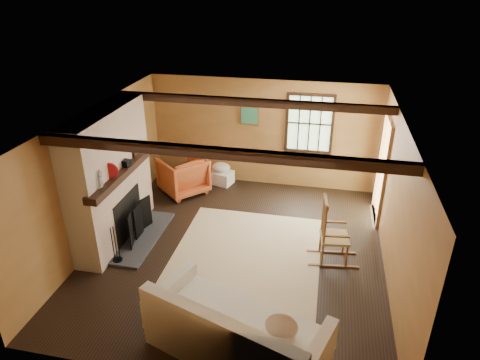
% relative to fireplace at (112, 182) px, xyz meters
% --- Properties ---
extents(ground, '(5.50, 5.50, 0.00)m').
position_rel_fireplace_xyz_m(ground, '(2.23, 0.00, -1.10)').
color(ground, black).
rests_on(ground, ground).
extents(room_envelope, '(5.02, 5.52, 2.44)m').
position_rel_fireplace_xyz_m(room_envelope, '(2.45, 0.26, 0.53)').
color(room_envelope, '#AB713C').
rests_on(room_envelope, ground).
extents(fireplace, '(1.02, 2.30, 2.40)m').
position_rel_fireplace_xyz_m(fireplace, '(0.00, 0.00, 0.00)').
color(fireplace, '#AC5642').
rests_on(fireplace, ground).
extents(rug, '(2.50, 3.00, 0.01)m').
position_rel_fireplace_xyz_m(rug, '(2.43, -0.20, -1.10)').
color(rug, tan).
rests_on(rug, ground).
extents(rocking_chair, '(0.89, 0.53, 1.16)m').
position_rel_fireplace_xyz_m(rocking_chair, '(3.83, 0.05, -0.61)').
color(rocking_chair, '#A4814F').
rests_on(rocking_chair, ground).
extents(sofa, '(2.46, 1.69, 0.91)m').
position_rel_fireplace_xyz_m(sofa, '(2.69, -2.25, -0.78)').
color(sofa, silver).
rests_on(sofa, ground).
extents(firewood_pile, '(0.68, 0.12, 0.25)m').
position_rel_fireplace_xyz_m(firewood_pile, '(0.36, 2.45, -0.98)').
color(firewood_pile, brown).
rests_on(firewood_pile, ground).
extents(laundry_basket, '(0.58, 0.50, 0.30)m').
position_rel_fireplace_xyz_m(laundry_basket, '(1.32, 2.51, -0.95)').
color(laundry_basket, white).
rests_on(laundry_basket, ground).
extents(basket_pillow, '(0.44, 0.36, 0.21)m').
position_rel_fireplace_xyz_m(basket_pillow, '(1.32, 2.51, -0.70)').
color(basket_pillow, silver).
rests_on(basket_pillow, laundry_basket).
extents(armchair, '(1.27, 1.27, 0.83)m').
position_rel_fireplace_xyz_m(armchair, '(0.62, 1.91, -0.69)').
color(armchair, '#BF6026').
rests_on(armchair, ground).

